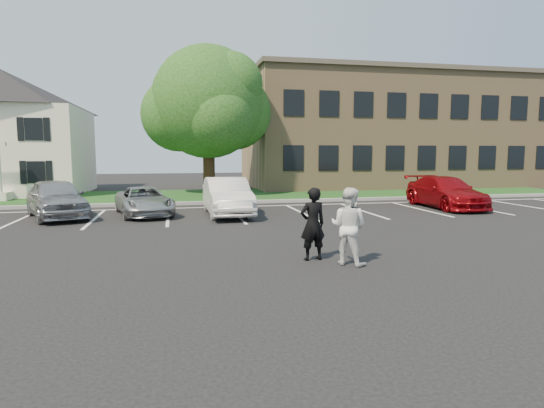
% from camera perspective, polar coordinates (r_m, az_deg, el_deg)
% --- Properties ---
extents(ground_plane, '(90.00, 90.00, 0.00)m').
position_cam_1_polar(ground_plane, '(11.25, 1.08, -6.92)').
color(ground_plane, black).
rests_on(ground_plane, ground).
extents(curb, '(40.00, 0.30, 0.15)m').
position_cam_1_polar(curb, '(22.93, -5.78, 0.21)').
color(curb, gray).
rests_on(curb, ground).
extents(grass_strip, '(44.00, 8.00, 0.08)m').
position_cam_1_polar(grass_strip, '(26.89, -6.72, 1.07)').
color(grass_strip, '#1B4615').
rests_on(grass_strip, ground).
extents(stall_lines, '(34.00, 5.36, 0.01)m').
position_cam_1_polar(stall_lines, '(20.15, -0.85, -0.85)').
color(stall_lines, silver).
rests_on(stall_lines, ground).
extents(office_building, '(22.40, 10.40, 8.30)m').
position_cam_1_polar(office_building, '(36.60, 14.87, 8.83)').
color(office_building, '#A2845C').
rests_on(office_building, ground).
extents(tree, '(7.80, 7.20, 8.80)m').
position_cam_1_polar(tree, '(27.76, -7.87, 12.21)').
color(tree, black).
rests_on(tree, ground).
extents(man_black_suit, '(0.70, 0.50, 1.78)m').
position_cam_1_polar(man_black_suit, '(11.03, 5.12, -2.52)').
color(man_black_suit, black).
rests_on(man_black_suit, ground).
extents(man_white_shirt, '(1.11, 1.10, 1.81)m').
position_cam_1_polar(man_white_shirt, '(10.71, 9.57, -2.77)').
color(man_white_shirt, white).
rests_on(man_white_shirt, ground).
extents(car_silver_west, '(3.45, 4.94, 1.56)m').
position_cam_1_polar(car_silver_west, '(19.90, -25.44, 0.65)').
color(car_silver_west, '#A2A2A7').
rests_on(car_silver_west, ground).
extents(car_silver_minivan, '(2.81, 4.53, 1.17)m').
position_cam_1_polar(car_silver_minivan, '(19.46, -15.76, 0.35)').
color(car_silver_minivan, '#9FA1A6').
rests_on(car_silver_minivan, ground).
extents(car_white_sedan, '(1.75, 4.73, 1.55)m').
position_cam_1_polar(car_white_sedan, '(18.88, -5.65, 0.96)').
color(car_white_sedan, silver).
rests_on(car_white_sedan, ground).
extents(car_red_compact, '(2.14, 5.03, 1.45)m').
position_cam_1_polar(car_red_compact, '(22.73, 20.96, 1.38)').
color(car_red_compact, maroon).
rests_on(car_red_compact, ground).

